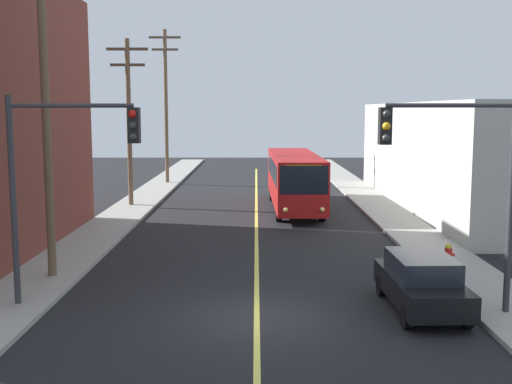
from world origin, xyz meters
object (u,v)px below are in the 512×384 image
at_px(parked_car_black, 421,282).
at_px(utility_pole_near, 44,84).
at_px(utility_pole_far, 165,100).
at_px(traffic_signal_left_corner, 65,161).
at_px(traffic_signal_right_corner, 456,163).
at_px(fire_hydrant, 448,255).
at_px(city_bus, 294,178).
at_px(utility_pole_mid, 128,114).

bearing_deg(parked_car_black, utility_pole_near, 163.92).
height_order(utility_pole_far, traffic_signal_left_corner, utility_pole_far).
xyz_separation_m(utility_pole_near, traffic_signal_left_corner, (1.53, -3.14, -2.26)).
relative_size(traffic_signal_right_corner, fire_hydrant, 7.14).
distance_m(city_bus, parked_car_black, 19.13).
distance_m(city_bus, utility_pole_near, 18.68).
bearing_deg(utility_pole_near, utility_pole_far, 89.99).
bearing_deg(fire_hydrant, utility_pole_near, -175.29).
xyz_separation_m(utility_pole_mid, traffic_signal_right_corner, (12.88, -20.21, -1.18)).
distance_m(city_bus, utility_pole_mid, 10.36).
height_order(utility_pole_near, fire_hydrant, utility_pole_near).
relative_size(parked_car_black, utility_pole_near, 0.38).
relative_size(city_bus, traffic_signal_right_corner, 2.03).
distance_m(utility_pole_near, utility_pole_mid, 16.35).
height_order(city_bus, utility_pole_mid, utility_pole_mid).
bearing_deg(utility_pole_mid, city_bus, -4.31).
bearing_deg(utility_pole_far, parked_car_black, -69.66).
xyz_separation_m(utility_pole_mid, utility_pole_far, (0.53, 11.76, 1.02)).
relative_size(traffic_signal_left_corner, fire_hydrant, 7.14).
distance_m(utility_pole_mid, traffic_signal_right_corner, 23.99).
relative_size(city_bus, utility_pole_far, 1.05).
distance_m(parked_car_black, utility_pole_far, 34.00).
relative_size(utility_pole_near, utility_pole_mid, 1.22).
relative_size(utility_pole_mid, traffic_signal_left_corner, 1.61).
height_order(utility_pole_mid, fire_hydrant, utility_pole_mid).
xyz_separation_m(traffic_signal_left_corner, traffic_signal_right_corner, (10.82, -0.76, 0.00)).
bearing_deg(traffic_signal_left_corner, city_bus, 67.87).
relative_size(parked_car_black, utility_pole_far, 0.38).
height_order(traffic_signal_right_corner, fire_hydrant, traffic_signal_right_corner).
bearing_deg(traffic_signal_right_corner, fire_hydrant, 74.06).
relative_size(city_bus, traffic_signal_left_corner, 2.03).
xyz_separation_m(utility_pole_far, traffic_signal_right_corner, (12.35, -31.97, -2.20)).
distance_m(traffic_signal_right_corner, fire_hydrant, 6.43).
xyz_separation_m(utility_pole_near, traffic_signal_right_corner, (12.35, -3.90, -2.26)).
height_order(utility_pole_near, utility_pole_mid, utility_pole_near).
bearing_deg(traffic_signal_right_corner, utility_pole_mid, 122.50).
bearing_deg(fire_hydrant, city_bus, 107.84).
relative_size(utility_pole_near, fire_hydrant, 14.02).
relative_size(city_bus, parked_car_black, 2.74).
height_order(city_bus, traffic_signal_left_corner, traffic_signal_left_corner).
xyz_separation_m(parked_car_black, utility_pole_mid, (-12.18, 19.67, 4.64)).
distance_m(utility_pole_near, utility_pole_far, 28.07).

